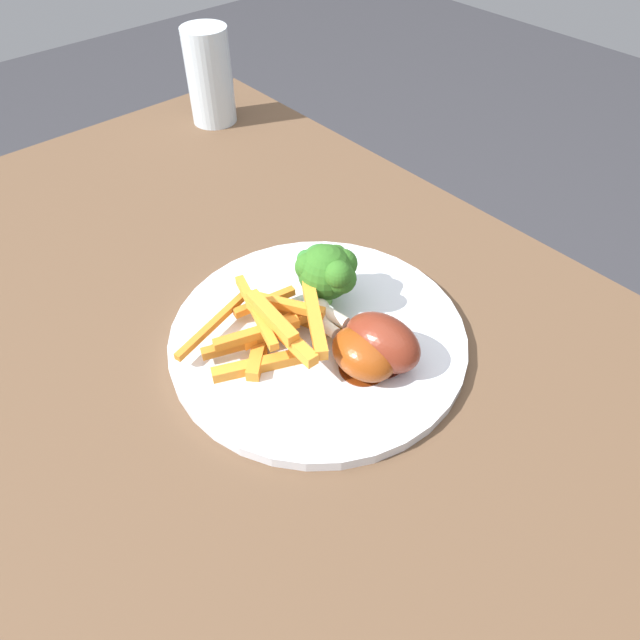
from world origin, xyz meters
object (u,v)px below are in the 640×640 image
at_px(broccoli_floret_middle, 329,271).
at_px(chicken_drumstick_near, 360,351).
at_px(dinner_plate, 320,338).
at_px(broccoli_floret_front, 323,266).
at_px(chicken_drumstick_far, 379,341).
at_px(water_glass, 210,76).
at_px(dining_table, 298,423).
at_px(carrot_fries_pile, 274,327).

bearing_deg(broccoli_floret_middle, chicken_drumstick_near, 156.74).
xyz_separation_m(dinner_plate, broccoli_floret_front, (0.04, -0.04, 0.05)).
height_order(dinner_plate, chicken_drumstick_far, chicken_drumstick_far).
xyz_separation_m(dinner_plate, broccoli_floret_middle, (0.03, -0.04, 0.05)).
distance_m(broccoli_floret_front, water_glass, 0.45).
bearing_deg(dining_table, chicken_drumstick_far, -140.98).
height_order(dining_table, broccoli_floret_middle, broccoli_floret_middle).
relative_size(broccoli_floret_middle, water_glass, 0.49).
height_order(chicken_drumstick_near, chicken_drumstick_far, chicken_drumstick_far).
bearing_deg(dinner_plate, broccoli_floret_front, -43.98).
bearing_deg(broccoli_floret_middle, dinner_plate, 127.98).
relative_size(broccoli_floret_front, water_glass, 0.46).
xyz_separation_m(carrot_fries_pile, chicken_drumstick_far, (-0.08, -0.06, 0.00)).
height_order(dining_table, broccoli_floret_front, broccoli_floret_front).
bearing_deg(carrot_fries_pile, dinner_plate, -119.02).
relative_size(dining_table, chicken_drumstick_far, 9.27).
distance_m(chicken_drumstick_near, chicken_drumstick_far, 0.02).
distance_m(dinner_plate, chicken_drumstick_near, 0.06).
distance_m(carrot_fries_pile, water_glass, 0.50).
bearing_deg(broccoli_floret_middle, carrot_fries_pile, 95.16).
relative_size(broccoli_floret_middle, chicken_drumstick_near, 0.62).
relative_size(dinner_plate, water_glass, 2.11).
relative_size(dining_table, broccoli_floret_front, 18.14).
relative_size(dining_table, water_glass, 8.30).
xyz_separation_m(broccoli_floret_middle, water_glass, (0.44, -0.15, 0.02)).
height_order(dining_table, chicken_drumstick_far, chicken_drumstick_far).
relative_size(dining_table, broccoli_floret_middle, 16.90).
bearing_deg(carrot_fries_pile, broccoli_floret_front, -76.62).
distance_m(broccoli_floret_front, chicken_drumstick_far, 0.10).
bearing_deg(carrot_fries_pile, water_glass, -27.31).
bearing_deg(water_glass, broccoli_floret_middle, 160.64).
bearing_deg(water_glass, dining_table, 154.51).
height_order(carrot_fries_pile, water_glass, water_glass).
xyz_separation_m(broccoli_floret_front, chicken_drumstick_near, (-0.09, 0.04, -0.02)).
distance_m(dinner_plate, carrot_fries_pile, 0.05).
xyz_separation_m(broccoli_floret_middle, chicken_drumstick_far, (-0.09, 0.02, -0.02)).
bearing_deg(broccoli_floret_front, chicken_drumstick_far, 169.23).
relative_size(dinner_plate, chicken_drumstick_far, 2.36).
xyz_separation_m(dining_table, carrot_fries_pile, (0.02, 0.01, 0.15)).
relative_size(dining_table, chicken_drumstick_near, 10.50).
relative_size(dinner_plate, carrot_fries_pile, 1.92).
height_order(dinner_plate, carrot_fries_pile, carrot_fries_pile).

